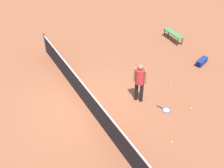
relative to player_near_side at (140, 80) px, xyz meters
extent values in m
plane|color=#9E5638|center=(0.83, 2.01, -1.01)|extent=(40.00, 40.00, 0.00)
cylinder|color=#4C4C51|center=(5.83, 2.01, -0.47)|extent=(0.09, 0.09, 1.07)
cube|color=black|center=(0.83, 2.01, -0.55)|extent=(10.00, 0.02, 0.91)
cube|color=white|center=(0.83, 2.01, -0.07)|extent=(10.00, 0.04, 0.06)
cylinder|color=black|center=(-0.09, -0.06, -0.58)|extent=(0.20, 0.20, 0.85)
cylinder|color=black|center=(0.09, 0.06, -0.58)|extent=(0.20, 0.20, 0.85)
cylinder|color=red|center=(0.00, 0.00, 0.15)|extent=(0.47, 0.47, 0.62)
cylinder|color=#9E704C|center=(-0.17, -0.13, 0.17)|extent=(0.13, 0.13, 0.58)
cylinder|color=#9E704C|center=(0.17, 0.13, 0.17)|extent=(0.13, 0.13, 0.58)
sphere|color=#9E704C|center=(0.00, 0.00, 0.58)|extent=(0.32, 0.32, 0.23)
torus|color=blue|center=(-1.06, -0.60, -1.00)|extent=(0.41, 0.41, 0.02)
cylinder|color=silver|center=(-1.06, -0.60, -1.00)|extent=(0.35, 0.35, 0.00)
cylinder|color=black|center=(-0.80, -0.49, -0.99)|extent=(0.27, 0.14, 0.03)
sphere|color=#C6E033|center=(3.32, -0.72, -0.98)|extent=(0.07, 0.07, 0.07)
sphere|color=#C6E033|center=(-1.47, -1.48, -0.98)|extent=(0.07, 0.07, 0.07)
sphere|color=#C6E033|center=(1.57, -3.23, -0.98)|extent=(0.07, 0.07, 0.07)
sphere|color=#C6E033|center=(-2.47, 0.32, -0.98)|extent=(0.07, 0.07, 0.07)
sphere|color=#C6E033|center=(0.12, -1.77, -0.98)|extent=(0.07, 0.07, 0.07)
cube|color=#4C8C4C|center=(3.63, -4.84, -0.56)|extent=(1.53, 0.56, 0.06)
cylinder|color=#333338|center=(2.95, -4.91, -0.80)|extent=(0.07, 0.07, 0.42)
cylinder|color=#333338|center=(4.28, -5.06, -0.80)|extent=(0.07, 0.07, 0.42)
cylinder|color=#333338|center=(2.98, -4.62, -0.80)|extent=(0.07, 0.07, 0.42)
cylinder|color=#333338|center=(4.31, -4.76, -0.80)|extent=(0.07, 0.07, 0.42)
cube|color=navy|center=(0.84, -4.34, -0.87)|extent=(0.54, 0.85, 0.28)
cylinder|color=black|center=(0.72, -4.01, -0.87)|extent=(0.28, 0.19, 0.27)
camera|label=1|loc=(-6.77, 5.02, 5.76)|focal=42.01mm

